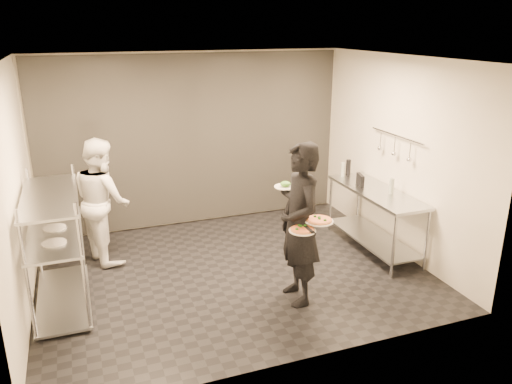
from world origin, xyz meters
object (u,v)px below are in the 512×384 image
object	(u,v)px
pass_rack	(56,243)
chef	(102,200)
pizza_plate_near	(302,230)
salad_plate	(285,185)
prep_counter	(375,209)
bottle_green	(343,169)
bottle_dark	(348,168)
bottle_clear	(392,186)
waiter	(299,225)
pos_monitor	(360,180)
pizza_plate_far	(319,220)

from	to	relation	value
pass_rack	chef	size ratio (longest dim) A/B	0.91
pizza_plate_near	salad_plate	world-z (taller)	salad_plate
chef	pizza_plate_near	world-z (taller)	chef
salad_plate	prep_counter	bearing A→B (deg)	19.21
bottle_green	bottle_dark	xyz separation A→B (m)	(0.10, 0.00, 0.02)
pizza_plate_near	salad_plate	size ratio (longest dim) A/B	1.14
bottle_green	bottle_dark	distance (m)	0.10
salad_plate	bottle_clear	size ratio (longest dim) A/B	1.22
salad_plate	bottle_dark	size ratio (longest dim) A/B	1.06
waiter	bottle_dark	distance (m)	2.37
prep_counter	waiter	bearing A→B (deg)	-151.02
salad_plate	bottle_dark	xyz separation A→B (m)	(1.68, 1.39, -0.32)
bottle_clear	chef	bearing A→B (deg)	162.18
prep_counter	pos_monitor	xyz separation A→B (m)	(-0.12, 0.26, 0.38)
waiter	pizza_plate_far	bearing A→B (deg)	46.03
pass_rack	pizza_plate_far	world-z (taller)	pass_rack
pass_rack	prep_counter	size ratio (longest dim) A/B	0.89
chef	salad_plate	world-z (taller)	chef
prep_counter	pizza_plate_far	size ratio (longest dim) A/B	5.38
chef	pass_rack	bearing A→B (deg)	132.19
pizza_plate_far	bottle_dark	bearing A→B (deg)	51.91
bottle_clear	pos_monitor	bearing A→B (deg)	117.86
waiter	bottle_green	world-z (taller)	waiter
prep_counter	pos_monitor	world-z (taller)	pos_monitor
prep_counter	pizza_plate_near	distance (m)	2.11
waiter	salad_plate	size ratio (longest dim) A/B	7.27
waiter	bottle_green	distance (m)	2.31
waiter	salad_plate	bearing A→B (deg)	-169.75
salad_plate	bottle_dark	distance (m)	2.21
chef	pos_monitor	bearing A→B (deg)	-120.53
bottle_green	bottle_clear	xyz separation A→B (m)	(0.22, -0.98, 0.00)
pizza_plate_near	bottle_clear	bearing A→B (deg)	27.83
pizza_plate_far	bottle_clear	xyz separation A→B (m)	(1.60, 0.90, -0.04)
pizza_plate_far	waiter	bearing A→B (deg)	133.86
salad_plate	bottle_green	distance (m)	2.14
pizza_plate_far	bottle_dark	distance (m)	2.39
bottle_green	pass_rack	bearing A→B (deg)	-169.25
prep_counter	pizza_plate_near	bearing A→B (deg)	-146.18
bottle_dark	pizza_plate_far	bearing A→B (deg)	-128.09
chef	bottle_clear	size ratio (longest dim) A/B	7.95
pass_rack	bottle_dark	xyz separation A→B (m)	(4.32, 0.80, 0.28)
waiter	pizza_plate_near	world-z (taller)	waiter
prep_counter	salad_plate	distance (m)	1.94
chef	bottle_dark	size ratio (longest dim) A/B	6.95
pass_rack	prep_counter	world-z (taller)	pass_rack
salad_plate	bottle_clear	bearing A→B (deg)	12.64
pizza_plate_far	pass_rack	bearing A→B (deg)	159.23
chef	bottle_green	distance (m)	3.64
chef	salad_plate	distance (m)	2.66
pass_rack	pizza_plate_far	size ratio (longest dim) A/B	4.78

